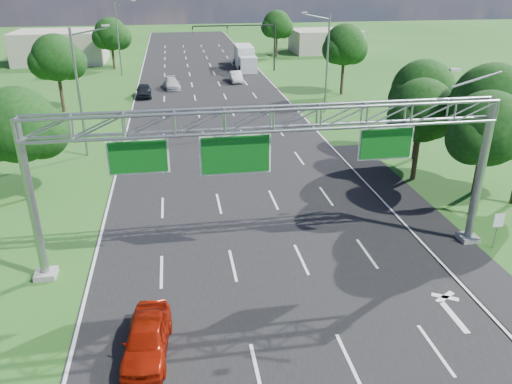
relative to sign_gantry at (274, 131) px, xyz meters
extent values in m
plane|color=#215218|center=(-0.33, 18.00, -6.89)|extent=(220.00, 220.00, 0.00)
cube|color=black|center=(-0.33, 18.00, -6.89)|extent=(18.00, 180.00, 0.02)
cube|color=black|center=(9.87, 2.00, -6.89)|extent=(3.00, 30.00, 0.02)
cube|color=gray|center=(11.17, 0.00, -6.74)|extent=(1.00, 1.00, 0.30)
cylinder|color=gray|center=(11.17, 0.00, -2.89)|extent=(0.44, 0.44, 8.00)
cube|color=gray|center=(-11.33, 0.00, -6.74)|extent=(1.00, 1.00, 0.30)
cylinder|color=gray|center=(-11.33, 0.00, -2.89)|extent=(0.40, 0.40, 8.00)
cylinder|color=gray|center=(9.97, 0.00, 2.11)|extent=(2.54, 0.12, 0.79)
cube|color=beige|center=(8.77, 0.00, 2.61)|extent=(0.50, 0.22, 0.12)
cube|color=white|center=(-6.33, -0.02, -0.89)|extent=(2.80, 0.05, 1.70)
cube|color=#0A5715|center=(-6.33, -0.08, -0.89)|extent=(2.62, 0.05, 1.52)
cube|color=white|center=(-1.83, -0.02, -1.04)|extent=(3.40, 0.05, 2.00)
cube|color=#0A5715|center=(-1.83, -0.08, -1.04)|extent=(3.22, 0.05, 1.82)
cube|color=white|center=(5.67, -0.02, -0.89)|extent=(2.80, 0.05, 1.70)
cube|color=#0A5715|center=(5.67, -0.08, -0.89)|extent=(2.62, 0.05, 1.52)
cylinder|color=gray|center=(12.07, -1.00, -5.89)|extent=(0.06, 0.06, 2.00)
cube|color=white|center=(12.07, -1.03, -5.19)|extent=(0.60, 0.04, 0.80)
cylinder|color=black|center=(10.67, 53.00, -3.39)|extent=(0.24, 0.24, 7.00)
cylinder|color=black|center=(4.67, 53.00, -0.29)|extent=(12.00, 0.18, 0.18)
imported|color=black|center=(-1.33, 53.00, -0.84)|extent=(0.18, 0.22, 1.10)
imported|color=black|center=(3.67, 53.00, -0.84)|extent=(0.18, 0.22, 1.10)
imported|color=black|center=(8.67, 53.00, -0.84)|extent=(0.18, 0.22, 1.10)
cylinder|color=gray|center=(-11.83, 18.00, -1.89)|extent=(0.20, 0.20, 10.00)
cylinder|color=gray|center=(-10.53, 18.00, 2.81)|extent=(2.78, 0.12, 0.60)
cube|color=beige|center=(-9.23, 18.00, 3.21)|extent=(0.55, 0.22, 0.12)
cylinder|color=gray|center=(-11.83, 53.00, -1.89)|extent=(0.20, 0.20, 10.00)
cylinder|color=gray|center=(-10.53, 53.00, 2.81)|extent=(2.78, 0.12, 0.60)
cube|color=beige|center=(-9.23, 53.00, 3.21)|extent=(0.55, 0.22, 0.12)
cylinder|color=gray|center=(11.17, 28.00, -1.89)|extent=(0.20, 0.20, 10.00)
cylinder|color=gray|center=(9.87, 28.00, 2.81)|extent=(2.78, 0.12, 0.60)
cube|color=beige|center=(8.57, 28.00, 3.21)|extent=(0.55, 0.22, 0.12)
cylinder|color=#2D2116|center=(13.17, 3.00, -5.02)|extent=(0.36, 0.36, 3.74)
sphere|color=black|center=(13.17, 3.00, -1.39)|extent=(4.40, 4.40, 4.40)
sphere|color=black|center=(14.27, 3.40, -1.94)|extent=(3.30, 3.30, 3.30)
sphere|color=black|center=(12.18, 2.70, -1.83)|extent=(3.08, 3.08, 3.08)
cylinder|color=#2D2116|center=(15.17, 6.00, -4.80)|extent=(0.36, 0.36, 4.18)
sphere|color=black|center=(15.17, 6.00, -0.71)|extent=(5.00, 5.00, 5.00)
sphere|color=black|center=(16.42, 6.40, -1.34)|extent=(3.75, 3.75, 3.75)
sphere|color=black|center=(14.04, 5.70, -1.21)|extent=(3.50, 3.50, 3.50)
cylinder|color=#2D2116|center=(12.17, 9.00, -5.24)|extent=(0.36, 0.36, 3.30)
sphere|color=black|center=(12.17, 9.00, -1.83)|extent=(4.40, 4.40, 4.40)
sphere|color=black|center=(13.27, 9.40, -2.38)|extent=(3.30, 3.30, 3.30)
sphere|color=black|center=(11.18, 8.70, -2.27)|extent=(3.08, 3.08, 3.08)
cylinder|color=#2D2116|center=(14.17, 13.00, -5.13)|extent=(0.36, 0.36, 3.52)
sphere|color=black|center=(14.17, 13.00, -1.45)|extent=(4.80, 4.80, 4.80)
sphere|color=black|center=(15.37, 13.40, -2.05)|extent=(3.60, 3.60, 3.60)
sphere|color=black|center=(13.09, 12.70, -1.93)|extent=(3.36, 3.36, 3.36)
cylinder|color=#2D2116|center=(-14.33, 10.00, -5.35)|extent=(0.36, 0.36, 3.08)
sphere|color=black|center=(-14.33, 10.00, -1.89)|extent=(4.80, 4.80, 4.80)
sphere|color=black|center=(-13.13, 10.40, -2.49)|extent=(3.60, 3.60, 3.60)
cylinder|color=#2D2116|center=(-16.33, 33.00, -5.02)|extent=(0.36, 0.36, 3.74)
sphere|color=black|center=(-16.33, 33.00, -1.23)|extent=(4.80, 4.80, 4.80)
sphere|color=black|center=(-15.13, 33.40, -1.83)|extent=(3.60, 3.60, 3.60)
sphere|color=black|center=(-17.41, 32.70, -1.71)|extent=(3.36, 3.36, 3.36)
cylinder|color=#2D2116|center=(-13.33, 58.00, -5.24)|extent=(0.36, 0.36, 3.30)
sphere|color=black|center=(-13.33, 58.00, -1.67)|extent=(4.80, 4.80, 4.80)
sphere|color=black|center=(-12.13, 58.40, -2.27)|extent=(3.60, 3.60, 3.60)
sphere|color=black|center=(-14.41, 57.70, -2.15)|extent=(3.36, 3.36, 3.36)
cylinder|color=#2D2116|center=(15.67, 36.00, -4.91)|extent=(0.36, 0.36, 3.96)
sphere|color=black|center=(15.67, 36.00, -1.01)|extent=(4.80, 4.80, 4.80)
sphere|color=black|center=(16.87, 36.40, -1.61)|extent=(3.60, 3.60, 3.60)
sphere|color=black|center=(14.59, 35.70, -1.49)|extent=(3.36, 3.36, 3.36)
cylinder|color=#2D2116|center=(13.67, 66.00, -5.13)|extent=(0.36, 0.36, 3.52)
sphere|color=black|center=(13.67, 66.00, -1.45)|extent=(4.80, 4.80, 4.80)
sphere|color=black|center=(14.87, 66.40, -2.05)|extent=(3.60, 3.60, 3.60)
sphere|color=black|center=(12.59, 65.70, -1.93)|extent=(3.36, 3.36, 3.36)
cube|color=#AB9F8F|center=(-22.33, 66.00, -4.39)|extent=(14.00, 10.00, 5.00)
cube|color=#AB9F8F|center=(23.67, 70.00, -4.89)|extent=(12.00, 9.00, 4.00)
imported|color=#9D1807|center=(-6.19, -6.27, -6.18)|extent=(2.07, 4.33, 1.43)
imported|color=silver|center=(-4.74, 42.65, -6.25)|extent=(2.33, 4.63, 1.29)
imported|color=black|center=(-8.10, 38.50, -6.15)|extent=(1.92, 4.42, 1.48)
imported|color=silver|center=(3.89, 45.58, -6.19)|extent=(1.56, 4.26, 1.39)
cube|color=silver|center=(6.51, 56.19, -5.13)|extent=(2.70, 6.45, 3.20)
cube|color=silver|center=(6.51, 51.71, -5.72)|extent=(2.50, 2.40, 2.35)
cylinder|color=black|center=(5.34, 51.92, -6.36)|extent=(0.37, 1.07, 1.07)
cylinder|color=black|center=(7.69, 51.92, -6.36)|extent=(0.37, 1.07, 1.07)
cylinder|color=black|center=(5.34, 58.32, -6.36)|extent=(0.37, 1.07, 1.07)
cylinder|color=black|center=(7.69, 58.32, -6.36)|extent=(0.37, 1.07, 1.07)
camera|label=1|loc=(-4.50, -22.19, 6.89)|focal=35.00mm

